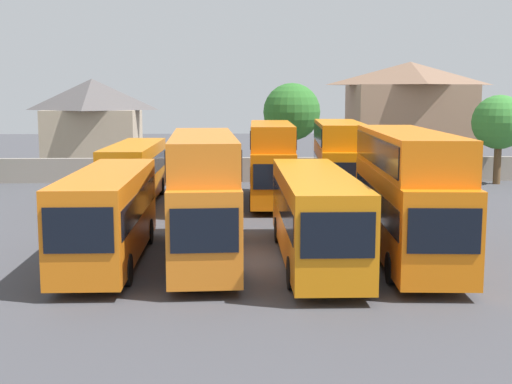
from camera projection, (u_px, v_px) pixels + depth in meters
name	position (u px, v px, depth m)	size (l,w,h in m)	color
ground	(246.00, 195.00, 44.36)	(140.00, 140.00, 0.00)	#424247
depot_boundary_wall	(244.00, 170.00, 50.87)	(56.00, 0.50, 1.80)	gray
bus_1	(108.00, 211.00, 26.18)	(2.56, 10.62, 3.53)	orange
bus_2	(203.00, 190.00, 26.50)	(2.85, 11.03, 4.91)	orange
bus_3	(315.00, 212.00, 26.26)	(2.74, 11.88, 3.47)	orange
bus_4	(407.00, 187.00, 26.88)	(3.36, 12.17, 5.01)	orange
bus_5	(135.00, 170.00, 40.64)	(2.70, 11.53, 3.54)	orange
bus_6	(202.00, 171.00, 40.54)	(2.93, 11.28, 3.43)	orange
bus_7	(271.00, 158.00, 40.84)	(2.87, 10.56, 4.74)	orange
bus_8	(339.00, 157.00, 40.77)	(3.39, 10.56, 4.82)	orange
house_terrace_left	(93.00, 123.00, 58.89)	(8.01, 6.71, 7.76)	tan
house_terrace_centre	(409.00, 115.00, 59.06)	(10.34, 7.72, 9.20)	#9E7A60
tree_behind_wall	(292.00, 112.00, 52.91)	(4.42, 4.42, 7.32)	brown
tree_right_of_lot	(499.00, 123.00, 49.16)	(3.89, 3.89, 6.42)	brown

